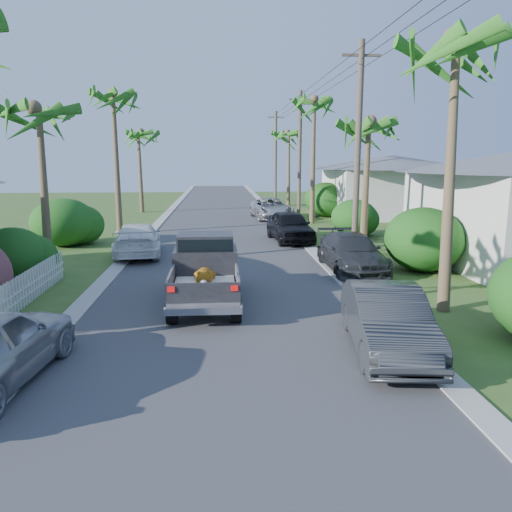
{
  "coord_description": "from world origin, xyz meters",
  "views": [
    {
      "loc": [
        -0.16,
        -7.66,
        4.33
      ],
      "look_at": [
        0.96,
        7.33,
        1.4
      ],
      "focal_mm": 35.0,
      "sensor_mm": 36.0,
      "label": 1
    }
  ],
  "objects": [
    {
      "name": "shrub_r_c",
      "position": [
        7.5,
        20.0,
        1.05
      ],
      "size": [
        2.6,
        2.86,
        2.1
      ],
      "primitive_type": "ellipsoid",
      "color": "#194313",
      "rests_on": "ground"
    },
    {
      "name": "road",
      "position": [
        0.0,
        25.0,
        0.01
      ],
      "size": [
        8.0,
        100.0,
        0.02
      ],
      "primitive_type": "cube",
      "color": "#38383A",
      "rests_on": "ground"
    },
    {
      "name": "curb_right",
      "position": [
        4.3,
        25.0,
        0.03
      ],
      "size": [
        0.6,
        100.0,
        0.06
      ],
      "primitive_type": "cube",
      "color": "#A5A39E",
      "rests_on": "ground"
    },
    {
      "name": "ground",
      "position": [
        0.0,
        0.0,
        0.0
      ],
      "size": [
        120.0,
        120.0,
        0.0
      ],
      "primitive_type": "plane",
      "color": "#395520",
      "rests_on": "ground"
    },
    {
      "name": "palm_r_a",
      "position": [
        6.3,
        6.0,
        7.42
      ],
      "size": [
        4.4,
        4.4,
        8.7
      ],
      "color": "brown",
      "rests_on": "ground"
    },
    {
      "name": "palm_r_d",
      "position": [
        6.5,
        40.0,
        6.74
      ],
      "size": [
        4.4,
        4.4,
        8.0
      ],
      "color": "brown",
      "rests_on": "ground"
    },
    {
      "name": "curb_left",
      "position": [
        -4.3,
        25.0,
        0.03
      ],
      "size": [
        0.6,
        100.0,
        0.06
      ],
      "primitive_type": "cube",
      "color": "#A5A39E",
      "rests_on": "ground"
    },
    {
      "name": "shrub_r_d",
      "position": [
        8.0,
        30.0,
        1.3
      ],
      "size": [
        3.2,
        3.52,
        2.6
      ],
      "primitive_type": "ellipsoid",
      "color": "#194313",
      "rests_on": "ground"
    },
    {
      "name": "shrub_l_c",
      "position": [
        -7.4,
        10.0,
        1.0
      ],
      "size": [
        2.4,
        2.64,
        2.0
      ],
      "primitive_type": "ellipsoid",
      "color": "#194313",
      "rests_on": "ground"
    },
    {
      "name": "parked_car_rn",
      "position": [
        3.6,
        2.88,
        0.73
      ],
      "size": [
        2.06,
        4.6,
        1.47
      ],
      "primitive_type": "imported",
      "rotation": [
        0.0,
        0.0,
        -0.12
      ],
      "color": "#2C2E31",
      "rests_on": "ground"
    },
    {
      "name": "palm_l_b",
      "position": [
        -6.8,
        12.0,
        6.15
      ],
      "size": [
        4.4,
        4.4,
        7.4
      ],
      "color": "brown",
      "rests_on": "ground"
    },
    {
      "name": "shrub_r_b",
      "position": [
        7.8,
        11.0,
        1.25
      ],
      "size": [
        3.0,
        3.3,
        2.5
      ],
      "primitive_type": "ellipsoid",
      "color": "#194313",
      "rests_on": "ground"
    },
    {
      "name": "palm_r_c",
      "position": [
        6.2,
        26.0,
        8.11
      ],
      "size": [
        4.4,
        4.4,
        9.4
      ],
      "color": "brown",
      "rests_on": "ground"
    },
    {
      "name": "palm_l_c",
      "position": [
        -6.0,
        22.0,
        7.91
      ],
      "size": [
        4.4,
        4.4,
        9.2
      ],
      "color": "brown",
      "rests_on": "ground"
    },
    {
      "name": "parked_car_rm",
      "position": [
        5.0,
        11.18,
        0.71
      ],
      "size": [
        2.08,
        4.95,
        1.43
      ],
      "primitive_type": "imported",
      "rotation": [
        0.0,
        0.0,
        0.02
      ],
      "color": "#2B2D2F",
      "rests_on": "ground"
    },
    {
      "name": "house_right_far",
      "position": [
        13.0,
        30.0,
        2.12
      ],
      "size": [
        9.0,
        8.0,
        4.6
      ],
      "color": "silver",
      "rests_on": "ground"
    },
    {
      "name": "palm_l_d",
      "position": [
        -6.5,
        34.0,
        6.44
      ],
      "size": [
        4.4,
        4.4,
        7.7
      ],
      "color": "brown",
      "rests_on": "ground"
    },
    {
      "name": "pickup_truck",
      "position": [
        -0.6,
        7.41,
        1.01
      ],
      "size": [
        1.98,
        5.12,
        2.06
      ],
      "color": "black",
      "rests_on": "ground"
    },
    {
      "name": "utility_pole_c",
      "position": [
        5.6,
        28.0,
        4.6
      ],
      "size": [
        1.6,
        0.26,
        9.0
      ],
      "color": "brown",
      "rests_on": "ground"
    },
    {
      "name": "utility_pole_d",
      "position": [
        5.6,
        43.0,
        4.6
      ],
      "size": [
        1.6,
        0.26,
        9.0
      ],
      "color": "brown",
      "rests_on": "ground"
    },
    {
      "name": "utility_pole_b",
      "position": [
        5.6,
        13.0,
        4.6
      ],
      "size": [
        1.6,
        0.26,
        9.0
      ],
      "color": "brown",
      "rests_on": "ground"
    },
    {
      "name": "parked_car_rd",
      "position": [
        3.68,
        28.63,
        0.76
      ],
      "size": [
        3.02,
        5.66,
        1.51
      ],
      "primitive_type": "imported",
      "rotation": [
        0.0,
        0.0,
        0.1
      ],
      "color": "#A2A3A8",
      "rests_on": "ground"
    },
    {
      "name": "shrub_l_d",
      "position": [
        -8.0,
        18.0,
        1.2
      ],
      "size": [
        3.2,
        3.52,
        2.4
      ],
      "primitive_type": "ellipsoid",
      "color": "#194313",
      "rests_on": "ground"
    },
    {
      "name": "palm_r_b",
      "position": [
        6.6,
        15.0,
        5.95
      ],
      "size": [
        4.4,
        4.4,
        7.2
      ],
      "color": "brown",
      "rests_on": "ground"
    },
    {
      "name": "parked_car_rf",
      "position": [
        3.6,
        18.45,
        0.81
      ],
      "size": [
        2.36,
        4.92,
        1.62
      ],
      "primitive_type": "imported",
      "rotation": [
        0.0,
        0.0,
        0.1
      ],
      "color": "black",
      "rests_on": "ground"
    },
    {
      "name": "parked_car_lf",
      "position": [
        -3.87,
        15.04,
        0.73
      ],
      "size": [
        2.62,
        5.24,
        1.46
      ],
      "primitive_type": "imported",
      "rotation": [
        0.0,
        0.0,
        3.26
      ],
      "color": "white",
      "rests_on": "ground"
    }
  ]
}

